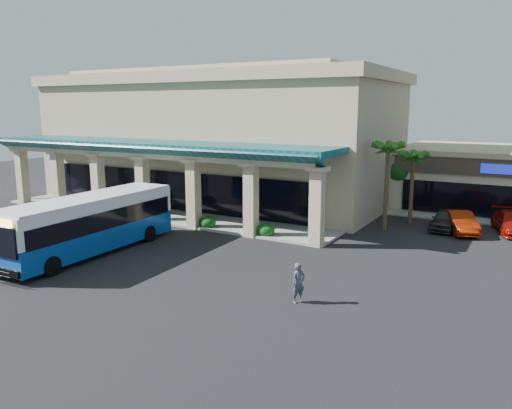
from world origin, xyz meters
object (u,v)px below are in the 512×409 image
Objects in this scene: transit_bus at (91,225)px; pedestrian at (299,283)px; car_silver at (446,220)px; car_white at (460,222)px.

transit_bus is 6.79× the size of pedestrian.
car_silver is 0.94× the size of car_white.
pedestrian is 0.43× the size of car_silver.
transit_bus is 23.27m from car_white.
pedestrian is (13.25, -0.91, -0.77)m from transit_bus.
transit_bus reaches higher than pedestrian.
transit_bus is 2.89× the size of car_silver.
car_white is (17.44, 15.37, -0.93)m from transit_bus.
car_silver is at bearing 17.03° from pedestrian.
pedestrian reaches higher than car_silver.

